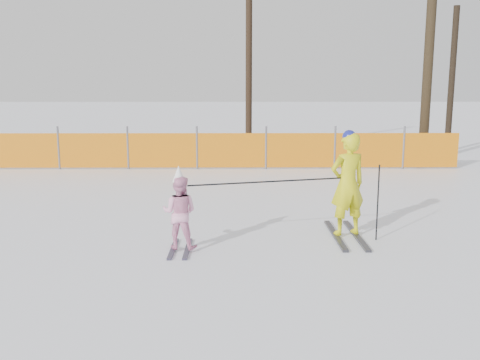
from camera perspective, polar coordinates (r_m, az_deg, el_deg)
name	(u,v)px	position (r m, az deg, el deg)	size (l,w,h in m)	color
ground	(240,251)	(8.10, 0.03, -7.62)	(120.00, 120.00, 0.00)	white
adult	(348,184)	(8.83, 11.40, -0.47)	(0.71, 1.72, 1.76)	black
child	(180,212)	(8.07, -6.47, -3.40)	(0.60, 1.00, 1.29)	black
ski_poles	(304,189)	(8.42, 6.86, -0.93)	(3.00, 0.66, 1.23)	black
safety_fence	(188,150)	(15.57, -5.60, 3.19)	(15.62, 0.06, 1.25)	#595960
tree_trunks	(376,61)	(18.64, 14.28, 12.25)	(7.46, 3.01, 6.80)	#2E2314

